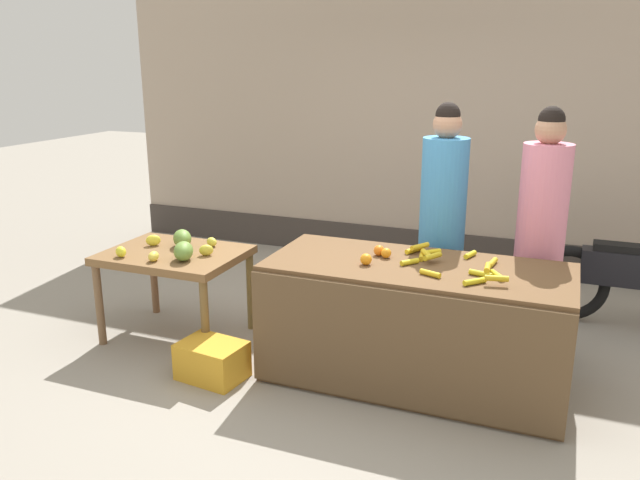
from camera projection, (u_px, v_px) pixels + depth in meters
ground_plane at (349, 366)px, 4.56m from camera, size 24.00×24.00×0.00m
market_wall_back at (437, 110)px, 6.53m from camera, size 7.16×0.23×3.31m
fruit_stall_counter at (415, 324)px, 4.27m from camera, size 1.99×0.89×0.83m
side_table_wooden at (175, 262)px, 4.90m from camera, size 1.04×0.79×0.71m
banana_bunch_pile at (451, 262)px, 4.12m from camera, size 0.74×0.68×0.07m
orange_pile at (376, 254)px, 4.26m from camera, size 0.15×0.30×0.08m
mango_papaya_pile at (180, 246)px, 4.81m from camera, size 0.69×0.60×0.14m
vendor_woman_blue_shirt at (442, 226)px, 4.74m from camera, size 0.34×0.34×1.84m
vendor_woman_pink_shirt at (540, 236)px, 4.50m from camera, size 0.34×0.34×1.83m
parked_motorcycle at (632, 281)px, 5.12m from camera, size 1.60×0.18×0.88m
produce_crate at (212, 361)px, 4.37m from camera, size 0.48×0.37×0.26m
produce_sack at (303, 288)px, 5.37m from camera, size 0.47×0.46×0.53m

